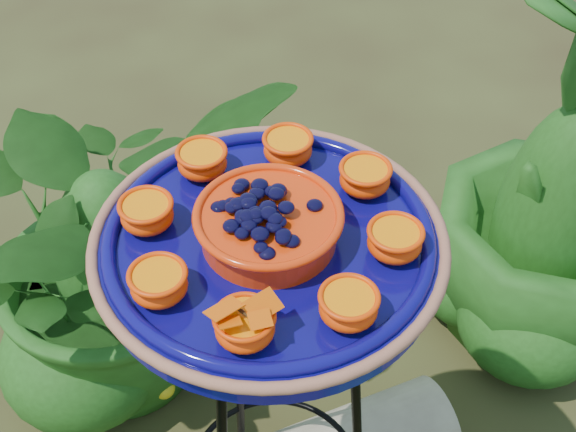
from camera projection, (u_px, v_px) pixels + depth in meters
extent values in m
torus|color=black|center=(270.00, 266.00, 1.14)|extent=(0.35, 0.35, 0.02)
cylinder|color=black|center=(240.00, 373.00, 1.57)|extent=(0.05, 0.09, 0.93)
cylinder|color=#0A075D|center=(269.00, 249.00, 1.12)|extent=(0.61, 0.61, 0.04)
torus|color=#A8674B|center=(269.00, 240.00, 1.11)|extent=(0.50, 0.50, 0.02)
torus|color=#0A075D|center=(269.00, 238.00, 1.10)|extent=(0.46, 0.46, 0.02)
cylinder|color=red|center=(269.00, 227.00, 1.09)|extent=(0.24, 0.24, 0.05)
torus|color=red|center=(268.00, 215.00, 1.07)|extent=(0.21, 0.21, 0.01)
ellipsoid|color=black|center=(268.00, 211.00, 1.07)|extent=(0.17, 0.17, 0.03)
ellipsoid|color=#FF3D02|center=(365.00, 180.00, 1.16)|extent=(0.07, 0.07, 0.04)
cylinder|color=#FF8F05|center=(366.00, 170.00, 1.15)|extent=(0.07, 0.07, 0.01)
ellipsoid|color=#FF3D02|center=(288.00, 150.00, 1.21)|extent=(0.07, 0.07, 0.04)
cylinder|color=#FF8F05|center=(288.00, 140.00, 1.20)|extent=(0.07, 0.07, 0.01)
ellipsoid|color=#FF3D02|center=(202.00, 163.00, 1.19)|extent=(0.07, 0.07, 0.04)
cylinder|color=#FF8F05|center=(201.00, 154.00, 1.18)|extent=(0.07, 0.07, 0.01)
ellipsoid|color=#FF3D02|center=(147.00, 216.00, 1.11)|extent=(0.07, 0.07, 0.04)
cylinder|color=#FF8F05|center=(146.00, 206.00, 1.10)|extent=(0.07, 0.07, 0.01)
ellipsoid|color=#FF3D02|center=(159.00, 286.00, 1.02)|extent=(0.07, 0.07, 0.04)
cylinder|color=#FF8F05|center=(157.00, 276.00, 1.01)|extent=(0.07, 0.07, 0.01)
ellipsoid|color=#FF3D02|center=(245.00, 328.00, 0.97)|extent=(0.07, 0.07, 0.04)
cylinder|color=#FF8F05|center=(244.00, 319.00, 0.96)|extent=(0.07, 0.07, 0.01)
ellipsoid|color=#FF3D02|center=(348.00, 308.00, 0.99)|extent=(0.07, 0.07, 0.04)
cylinder|color=#FF8F05|center=(349.00, 299.00, 0.98)|extent=(0.07, 0.07, 0.01)
ellipsoid|color=#FF3D02|center=(394.00, 243.00, 1.07)|extent=(0.07, 0.07, 0.04)
cylinder|color=#FF8F05|center=(396.00, 233.00, 1.06)|extent=(0.07, 0.07, 0.01)
cylinder|color=black|center=(244.00, 313.00, 0.95)|extent=(0.02, 0.03, 0.00)
cube|color=#FC4F05|center=(224.00, 309.00, 0.95)|extent=(0.05, 0.05, 0.01)
cube|color=#FC4F05|center=(263.00, 305.00, 0.95)|extent=(0.05, 0.05, 0.01)
imported|color=#1C4813|center=(109.00, 238.00, 1.86)|extent=(1.05, 1.03, 0.89)
imported|color=#1C4813|center=(565.00, 182.00, 1.88)|extent=(0.65, 0.65, 1.05)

